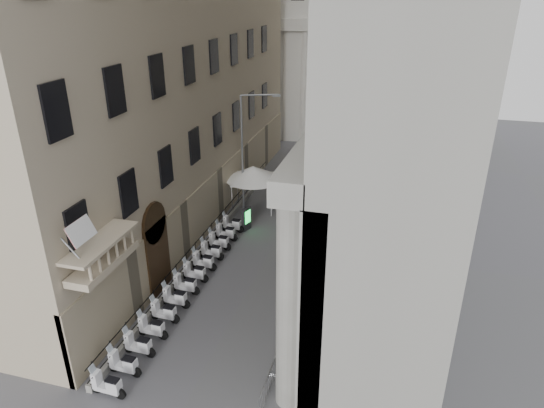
{
  "coord_description": "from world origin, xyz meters",
  "views": [
    {
      "loc": [
        7.66,
        -9.23,
        16.31
      ],
      "look_at": [
        0.73,
        15.96,
        4.5
      ],
      "focal_mm": 32.0,
      "sensor_mm": 36.0,
      "label": 1
    }
  ],
  "objects_px": {
    "scooter_0": "(109,395)",
    "pedestrian_b": "(343,162)",
    "pedestrian_a": "(323,190)",
    "street_lamp": "(247,143)",
    "info_kiosk": "(246,219)",
    "security_tent": "(256,175)"
  },
  "relations": [
    {
      "from": "street_lamp",
      "to": "pedestrian_b",
      "type": "distance_m",
      "value": 13.21
    },
    {
      "from": "street_lamp",
      "to": "info_kiosk",
      "type": "bearing_deg",
      "value": -94.51
    },
    {
      "from": "security_tent",
      "to": "pedestrian_a",
      "type": "relative_size",
      "value": 2.36
    },
    {
      "from": "street_lamp",
      "to": "info_kiosk",
      "type": "relative_size",
      "value": 5.24
    },
    {
      "from": "info_kiosk",
      "to": "street_lamp",
      "type": "bearing_deg",
      "value": 123.99
    },
    {
      "from": "scooter_0",
      "to": "street_lamp",
      "type": "distance_m",
      "value": 20.85
    },
    {
      "from": "scooter_0",
      "to": "pedestrian_b",
      "type": "xyz_separation_m",
      "value": [
        5.93,
        30.92,
        0.89
      ]
    },
    {
      "from": "pedestrian_a",
      "to": "pedestrian_b",
      "type": "xyz_separation_m",
      "value": [
        0.61,
        7.67,
        -0.03
      ]
    },
    {
      "from": "pedestrian_a",
      "to": "scooter_0",
      "type": "bearing_deg",
      "value": 54.04
    },
    {
      "from": "scooter_0",
      "to": "info_kiosk",
      "type": "distance_m",
      "value": 16.62
    },
    {
      "from": "pedestrian_a",
      "to": "pedestrian_b",
      "type": "relative_size",
      "value": 1.03
    },
    {
      "from": "pedestrian_a",
      "to": "street_lamp",
      "type": "bearing_deg",
      "value": 6.96
    },
    {
      "from": "info_kiosk",
      "to": "pedestrian_b",
      "type": "height_order",
      "value": "pedestrian_b"
    },
    {
      "from": "street_lamp",
      "to": "info_kiosk",
      "type": "xyz_separation_m",
      "value": [
        1.0,
        -3.54,
        -4.61
      ]
    },
    {
      "from": "info_kiosk",
      "to": "security_tent",
      "type": "bearing_deg",
      "value": 113.34
    },
    {
      "from": "scooter_0",
      "to": "pedestrian_a",
      "type": "distance_m",
      "value": 23.87
    },
    {
      "from": "street_lamp",
      "to": "info_kiosk",
      "type": "height_order",
      "value": "street_lamp"
    },
    {
      "from": "scooter_0",
      "to": "info_kiosk",
      "type": "height_order",
      "value": "info_kiosk"
    },
    {
      "from": "security_tent",
      "to": "street_lamp",
      "type": "xyz_separation_m",
      "value": [
        -0.68,
        -0.03,
        2.55
      ]
    },
    {
      "from": "street_lamp",
      "to": "pedestrian_b",
      "type": "bearing_deg",
      "value": 40.52
    },
    {
      "from": "security_tent",
      "to": "pedestrian_b",
      "type": "xyz_separation_m",
      "value": [
        5.36,
        10.78,
        -2.05
      ]
    },
    {
      "from": "security_tent",
      "to": "info_kiosk",
      "type": "relative_size",
      "value": 2.49
    }
  ]
}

